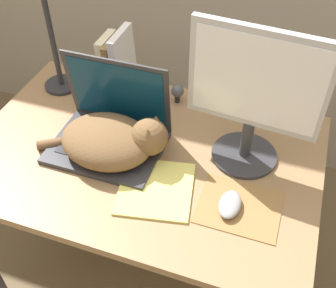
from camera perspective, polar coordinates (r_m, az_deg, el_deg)
The scene contains 10 objects.
desk at distance 1.44m, azimuth -3.28°, elevation -3.42°, with size 1.14×0.76×0.75m.
laptop at distance 1.39m, azimuth -7.84°, elevation 1.83°, with size 0.36×0.27×0.28m.
cat at distance 1.33m, azimuth -7.45°, elevation 0.51°, with size 0.43×0.25×0.15m.
external_monitor at distance 1.23m, azimuth 11.62°, elevation 6.48°, with size 0.40×0.21×0.45m.
mousepad at distance 1.24m, azimuth 9.64°, elevation -8.38°, with size 0.24×0.19×0.00m.
computer_mouse at distance 1.22m, azimuth 8.38°, elevation -8.10°, with size 0.06×0.11×0.03m.
book_row at distance 1.58m, azimuth -6.93°, elevation 10.67°, with size 0.10×0.17×0.25m.
desk_lamp at distance 1.50m, azimuth -15.80°, elevation 17.53°, with size 0.17×0.17×0.51m.
notepad at distance 1.27m, azimuth -1.68°, elevation -6.03°, with size 0.26×0.27×0.01m.
webcam at distance 1.55m, azimuth 1.29°, elevation 7.10°, with size 0.05×0.05×0.07m.
Camera 1 is at (0.40, -0.52, 1.71)m, focal length 45.00 mm.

